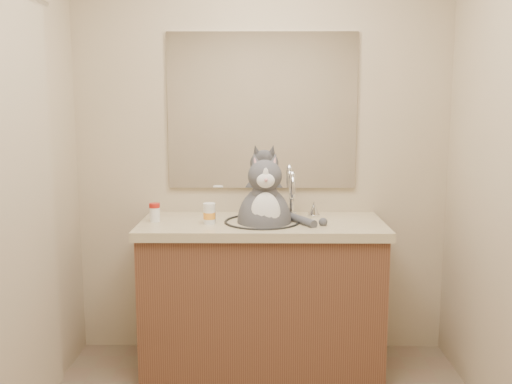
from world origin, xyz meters
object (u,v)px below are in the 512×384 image
Objects in this scene: pill_bottle_orange at (209,214)px; grey_canister at (212,217)px; pill_bottle_redcap at (155,212)px; cat at (265,217)px.

pill_bottle_orange is 1.72× the size of grey_canister.
pill_bottle_redcap is 0.32m from grey_canister.
cat is 5.82× the size of pill_bottle_redcap.
cat reaches higher than pill_bottle_orange.
grey_canister is at bearing 177.75° from cat.
pill_bottle_orange is at bearing -10.01° from pill_bottle_redcap.
cat is 5.27× the size of pill_bottle_orange.
pill_bottle_redcap is 0.31m from pill_bottle_orange.
cat is at bearing -1.82° from pill_bottle_redcap.
cat is 0.61m from pill_bottle_redcap.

